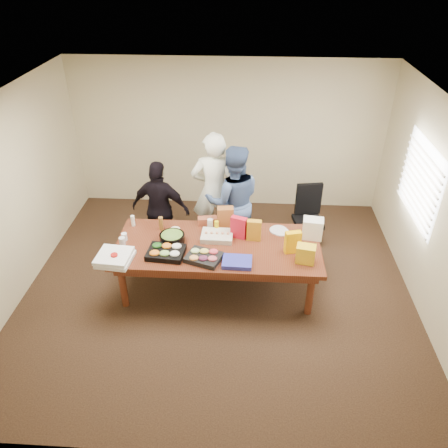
# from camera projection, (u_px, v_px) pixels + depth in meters

# --- Properties ---
(floor) EXTENTS (5.50, 5.00, 0.02)m
(floor) POSITION_uv_depth(u_px,v_px,m) (218.00, 287.00, 6.39)
(floor) COLOR #47301E
(floor) RESTS_ON ground
(ceiling) EXTENTS (5.50, 5.00, 0.02)m
(ceiling) POSITION_uv_depth(u_px,v_px,m) (216.00, 103.00, 4.92)
(ceiling) COLOR white
(ceiling) RESTS_ON wall_back
(wall_back) EXTENTS (5.50, 0.04, 2.70)m
(wall_back) POSITION_uv_depth(u_px,v_px,m) (228.00, 136.00, 7.76)
(wall_back) COLOR beige
(wall_back) RESTS_ON floor
(wall_front) EXTENTS (5.50, 0.04, 2.70)m
(wall_front) POSITION_uv_depth(u_px,v_px,m) (195.00, 363.00, 3.56)
(wall_front) COLOR beige
(wall_front) RESTS_ON floor
(wall_left) EXTENTS (0.04, 5.00, 2.70)m
(wall_left) POSITION_uv_depth(u_px,v_px,m) (11.00, 201.00, 5.80)
(wall_left) COLOR beige
(wall_left) RESTS_ON floor
(wall_right) EXTENTS (0.04, 5.00, 2.70)m
(wall_right) POSITION_uv_depth(u_px,v_px,m) (435.00, 214.00, 5.51)
(wall_right) COLOR beige
(wall_right) RESTS_ON floor
(window_panel) EXTENTS (0.03, 1.40, 1.10)m
(window_panel) POSITION_uv_depth(u_px,v_px,m) (420.00, 182.00, 5.94)
(window_panel) COLOR white
(window_panel) RESTS_ON wall_right
(window_blinds) EXTENTS (0.04, 1.36, 1.00)m
(window_blinds) POSITION_uv_depth(u_px,v_px,m) (417.00, 182.00, 5.94)
(window_blinds) COLOR beige
(window_blinds) RESTS_ON wall_right
(conference_table) EXTENTS (2.80, 1.20, 0.75)m
(conference_table) POSITION_uv_depth(u_px,v_px,m) (218.00, 267.00, 6.18)
(conference_table) COLOR #4C1C0F
(conference_table) RESTS_ON floor
(office_chair) EXTENTS (0.58, 0.58, 0.99)m
(office_chair) POSITION_uv_depth(u_px,v_px,m) (308.00, 219.00, 7.01)
(office_chair) COLOR black
(office_chair) RESTS_ON floor
(person_center) EXTENTS (0.75, 0.53, 1.94)m
(person_center) POSITION_uv_depth(u_px,v_px,m) (214.00, 191.00, 6.82)
(person_center) COLOR white
(person_center) RESTS_ON floor
(person_right) EXTENTS (0.96, 0.79, 1.80)m
(person_right) POSITION_uv_depth(u_px,v_px,m) (233.00, 201.00, 6.70)
(person_right) COLOR #3F5685
(person_right) RESTS_ON floor
(person_left) EXTENTS (0.97, 0.54, 1.57)m
(person_left) POSITION_uv_depth(u_px,v_px,m) (161.00, 209.00, 6.73)
(person_left) COLOR black
(person_left) RESTS_ON floor
(veggie_tray) EXTENTS (0.51, 0.42, 0.07)m
(veggie_tray) POSITION_uv_depth(u_px,v_px,m) (166.00, 252.00, 5.78)
(veggie_tray) COLOR black
(veggie_tray) RESTS_ON conference_table
(fruit_tray) EXTENTS (0.52, 0.46, 0.07)m
(fruit_tray) POSITION_uv_depth(u_px,v_px,m) (204.00, 257.00, 5.69)
(fruit_tray) COLOR black
(fruit_tray) RESTS_ON conference_table
(sheet_cake) EXTENTS (0.44, 0.34, 0.08)m
(sheet_cake) POSITION_uv_depth(u_px,v_px,m) (217.00, 236.00, 6.10)
(sheet_cake) COLOR beige
(sheet_cake) RESTS_ON conference_table
(salad_bowl) EXTENTS (0.36, 0.36, 0.11)m
(salad_bowl) POSITION_uv_depth(u_px,v_px,m) (172.00, 238.00, 6.03)
(salad_bowl) COLOR black
(salad_bowl) RESTS_ON conference_table
(chip_bag_blue) EXTENTS (0.39, 0.29, 0.06)m
(chip_bag_blue) POSITION_uv_depth(u_px,v_px,m) (237.00, 262.00, 5.62)
(chip_bag_blue) COLOR #2C31A8
(chip_bag_blue) RESTS_ON conference_table
(chip_bag_red) EXTENTS (0.24, 0.16, 0.32)m
(chip_bag_red) POSITION_uv_depth(u_px,v_px,m) (239.00, 227.00, 6.06)
(chip_bag_red) COLOR red
(chip_bag_red) RESTS_ON conference_table
(chip_bag_yellow) EXTENTS (0.22, 0.13, 0.32)m
(chip_bag_yellow) POSITION_uv_depth(u_px,v_px,m) (293.00, 242.00, 5.76)
(chip_bag_yellow) COLOR #FFBB01
(chip_bag_yellow) RESTS_ON conference_table
(chip_bag_orange) EXTENTS (0.20, 0.10, 0.31)m
(chip_bag_orange) POSITION_uv_depth(u_px,v_px,m) (254.00, 230.00, 6.01)
(chip_bag_orange) COLOR orange
(chip_bag_orange) RESTS_ON conference_table
(mayo_jar) EXTENTS (0.09, 0.09, 0.13)m
(mayo_jar) POSITION_uv_depth(u_px,v_px,m) (210.00, 223.00, 6.32)
(mayo_jar) COLOR white
(mayo_jar) RESTS_ON conference_table
(mustard_bottle) EXTENTS (0.08, 0.08, 0.17)m
(mustard_bottle) POSITION_uv_depth(u_px,v_px,m) (217.00, 226.00, 6.22)
(mustard_bottle) COLOR yellow
(mustard_bottle) RESTS_ON conference_table
(dressing_bottle) EXTENTS (0.07, 0.07, 0.20)m
(dressing_bottle) POSITION_uv_depth(u_px,v_px,m) (161.00, 224.00, 6.25)
(dressing_bottle) COLOR brown
(dressing_bottle) RESTS_ON conference_table
(ranch_bottle) EXTENTS (0.06, 0.06, 0.16)m
(ranch_bottle) POSITION_uv_depth(u_px,v_px,m) (133.00, 221.00, 6.35)
(ranch_bottle) COLOR white
(ranch_bottle) RESTS_ON conference_table
(banana_bunch) EXTENTS (0.30, 0.25, 0.09)m
(banana_bunch) POSITION_uv_depth(u_px,v_px,m) (245.00, 232.00, 6.18)
(banana_bunch) COLOR yellow
(banana_bunch) RESTS_ON conference_table
(bread_loaf) EXTENTS (0.30, 0.17, 0.11)m
(bread_loaf) POSITION_uv_depth(u_px,v_px,m) (208.00, 221.00, 6.40)
(bread_loaf) COLOR brown
(bread_loaf) RESTS_ON conference_table
(kraft_bag) EXTENTS (0.24, 0.16, 0.30)m
(kraft_bag) POSITION_uv_depth(u_px,v_px,m) (225.00, 217.00, 6.31)
(kraft_bag) COLOR #975425
(kraft_bag) RESTS_ON conference_table
(red_cup) EXTENTS (0.12, 0.12, 0.12)m
(red_cup) POSITION_uv_depth(u_px,v_px,m) (115.00, 258.00, 5.63)
(red_cup) COLOR #AF1410
(red_cup) RESTS_ON conference_table
(clear_cup_a) EXTENTS (0.09, 0.09, 0.11)m
(clear_cup_a) POSITION_uv_depth(u_px,v_px,m) (122.00, 241.00, 5.96)
(clear_cup_a) COLOR silver
(clear_cup_a) RESTS_ON conference_table
(clear_cup_b) EXTENTS (0.08, 0.08, 0.11)m
(clear_cup_b) POSITION_uv_depth(u_px,v_px,m) (124.00, 237.00, 6.05)
(clear_cup_b) COLOR white
(clear_cup_b) RESTS_ON conference_table
(pizza_box_lower) EXTENTS (0.46, 0.46, 0.05)m
(pizza_box_lower) POSITION_uv_depth(u_px,v_px,m) (115.00, 259.00, 5.67)
(pizza_box_lower) COLOR white
(pizza_box_lower) RESTS_ON conference_table
(pizza_box_upper) EXTENTS (0.46, 0.46, 0.05)m
(pizza_box_upper) POSITION_uv_depth(u_px,v_px,m) (114.00, 256.00, 5.65)
(pizza_box_upper) COLOR white
(pizza_box_upper) RESTS_ON pizza_box_lower
(plate_a) EXTENTS (0.30, 0.30, 0.01)m
(plate_a) POSITION_uv_depth(u_px,v_px,m) (278.00, 230.00, 6.28)
(plate_a) COLOR silver
(plate_a) RESTS_ON conference_table
(plate_b) EXTENTS (0.29, 0.29, 0.01)m
(plate_b) POSITION_uv_depth(u_px,v_px,m) (281.00, 232.00, 6.25)
(plate_b) COLOR white
(plate_b) RESTS_ON conference_table
(dip_bowl_a) EXTENTS (0.19, 0.19, 0.06)m
(dip_bowl_a) POSITION_uv_depth(u_px,v_px,m) (243.00, 231.00, 6.21)
(dip_bowl_a) COLOR beige
(dip_bowl_a) RESTS_ON conference_table
(dip_bowl_b) EXTENTS (0.15, 0.15, 0.06)m
(dip_bowl_b) POSITION_uv_depth(u_px,v_px,m) (175.00, 230.00, 6.23)
(dip_bowl_b) COLOR beige
(dip_bowl_b) RESTS_ON conference_table
(grocery_bag_white) EXTENTS (0.30, 0.23, 0.29)m
(grocery_bag_white) POSITION_uv_depth(u_px,v_px,m) (313.00, 228.00, 6.06)
(grocery_bag_white) COLOR white
(grocery_bag_white) RESTS_ON conference_table
(grocery_bag_yellow) EXTENTS (0.27, 0.21, 0.24)m
(grocery_bag_yellow) POSITION_uv_depth(u_px,v_px,m) (306.00, 254.00, 5.61)
(grocery_bag_yellow) COLOR yellow
(grocery_bag_yellow) RESTS_ON conference_table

